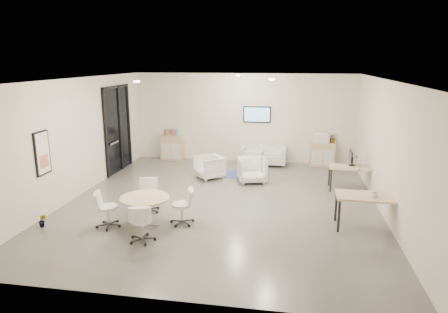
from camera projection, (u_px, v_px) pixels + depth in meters
name	position (u px, v px, depth m)	size (l,w,h in m)	color
room_shell	(222.00, 143.00, 10.17)	(9.60, 10.60, 4.80)	#5E5C55
glass_door	(118.00, 127.00, 13.25)	(0.09, 1.90, 2.85)	black
artwork	(42.00, 153.00, 9.30)	(0.05, 0.54, 1.04)	black
wall_tv	(257.00, 114.00, 14.33)	(0.98, 0.06, 0.58)	black
ceiling_spots	(220.00, 78.00, 10.63)	(3.14, 4.14, 0.03)	#FFEAC6
sideboard_left	(172.00, 147.00, 14.96)	(0.82, 0.43, 0.93)	tan
sideboard_right	(322.00, 154.00, 14.08)	(0.85, 0.41, 0.85)	tan
books	(171.00, 132.00, 14.83)	(0.48, 0.14, 0.22)	red
printer	(321.00, 138.00, 13.95)	(0.53, 0.46, 0.35)	white
loveseat	(264.00, 156.00, 14.27)	(1.59, 0.82, 0.59)	beige
blue_rug	(246.00, 175.00, 12.96)	(1.38, 0.92, 0.01)	#324E98
armchair_left	(209.00, 166.00, 12.62)	(0.77, 0.72, 0.79)	beige
armchair_right	(252.00, 169.00, 12.19)	(0.81, 0.76, 0.84)	beige
desk_rear	(352.00, 169.00, 11.43)	(1.34, 0.72, 0.68)	tan
desk_front	(370.00, 199.00, 8.78)	(1.48, 0.78, 0.76)	tan
monitor	(351.00, 158.00, 11.51)	(0.20, 0.50, 0.44)	black
round_table	(145.00, 201.00, 8.96)	(1.10, 1.10, 0.67)	tan
meeting_chairs	(145.00, 208.00, 9.00)	(2.31, 2.31, 0.82)	white
plant_cabinet	(333.00, 139.00, 13.90)	(0.30, 0.33, 0.26)	#3F7F3F
plant_floor	(43.00, 224.00, 8.98)	(0.17, 0.30, 0.13)	#3F7F3F
cup	(375.00, 194.00, 8.64)	(0.14, 0.11, 0.14)	white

